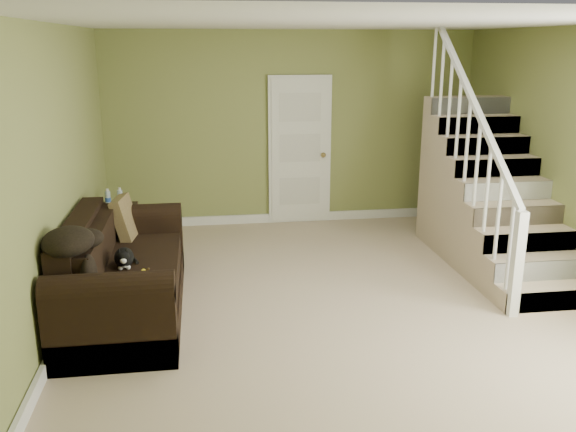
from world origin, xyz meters
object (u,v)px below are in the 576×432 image
object	(u,v)px
sofa	(121,278)
side_table	(117,227)
cat	(124,258)
banana	(143,273)

from	to	relation	value
sofa	side_table	distance (m)	1.86
side_table	cat	distance (m)	2.00
banana	sofa	bearing A→B (deg)	122.39
cat	banana	xyz separation A→B (m)	(0.19, -0.26, -0.06)
banana	cat	bearing A→B (deg)	124.78
sofa	side_table	xyz separation A→B (m)	(-0.26, 1.84, -0.06)
side_table	cat	world-z (taller)	side_table
side_table	banana	size ratio (longest dim) A/B	4.24
side_table	sofa	bearing A→B (deg)	-82.02
sofa	banana	world-z (taller)	sofa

